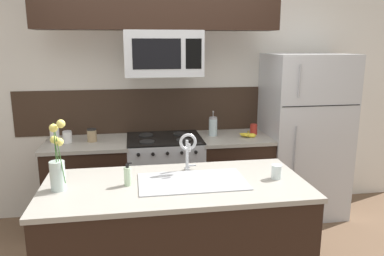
{
  "coord_description": "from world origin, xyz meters",
  "views": [
    {
      "loc": [
        -0.31,
        -2.82,
        1.88
      ],
      "look_at": [
        0.19,
        0.27,
        1.16
      ],
      "focal_mm": 35.0,
      "sensor_mm": 36.0,
      "label": 1
    }
  ],
  "objects_px": {
    "coffee_tin": "(254,129)",
    "microwave": "(163,53)",
    "storage_jar_short": "(92,135)",
    "sink_faucet": "(188,147)",
    "refrigerator": "(303,135)",
    "stove_range": "(165,180)",
    "storage_jar_tall": "(55,134)",
    "storage_jar_medium": "(67,137)",
    "french_press": "(213,126)",
    "flower_vase": "(58,169)",
    "spare_glass": "(276,172)",
    "banana_bunch": "(248,135)",
    "dish_soap_bottle": "(128,176)"
  },
  "relations": [
    {
      "from": "coffee_tin",
      "to": "microwave",
      "type": "bearing_deg",
      "value": -175.82
    },
    {
      "from": "storage_jar_short",
      "to": "coffee_tin",
      "type": "bearing_deg",
      "value": 1.36
    },
    {
      "from": "storage_jar_tall",
      "to": "storage_jar_medium",
      "type": "distance_m",
      "value": 0.13
    },
    {
      "from": "microwave",
      "to": "french_press",
      "type": "xyz_separation_m",
      "value": [
        0.52,
        0.08,
        -0.77
      ]
    },
    {
      "from": "microwave",
      "to": "sink_faucet",
      "type": "height_order",
      "value": "microwave"
    },
    {
      "from": "stove_range",
      "to": "storage_jar_medium",
      "type": "relative_size",
      "value": 7.83
    },
    {
      "from": "storage_jar_short",
      "to": "spare_glass",
      "type": "bearing_deg",
      "value": -42.13
    },
    {
      "from": "refrigerator",
      "to": "coffee_tin",
      "type": "xyz_separation_m",
      "value": [
        -0.56,
        0.03,
        0.08
      ]
    },
    {
      "from": "storage_jar_short",
      "to": "sink_faucet",
      "type": "bearing_deg",
      "value": -52.05
    },
    {
      "from": "storage_jar_tall",
      "to": "spare_glass",
      "type": "distance_m",
      "value": 2.2
    },
    {
      "from": "stove_range",
      "to": "storage_jar_short",
      "type": "bearing_deg",
      "value": 179.21
    },
    {
      "from": "sink_faucet",
      "to": "storage_jar_short",
      "type": "bearing_deg",
      "value": 127.95
    },
    {
      "from": "microwave",
      "to": "storage_jar_short",
      "type": "bearing_deg",
      "value": 177.55
    },
    {
      "from": "storage_jar_short",
      "to": "stove_range",
      "type": "bearing_deg",
      "value": -0.79
    },
    {
      "from": "coffee_tin",
      "to": "flower_vase",
      "type": "distance_m",
      "value": 2.22
    },
    {
      "from": "flower_vase",
      "to": "spare_glass",
      "type": "bearing_deg",
      "value": -0.96
    },
    {
      "from": "banana_bunch",
      "to": "spare_glass",
      "type": "height_order",
      "value": "spare_glass"
    },
    {
      "from": "storage_jar_tall",
      "to": "sink_faucet",
      "type": "distance_m",
      "value": 1.57
    },
    {
      "from": "stove_range",
      "to": "storage_jar_tall",
      "type": "relative_size",
      "value": 5.43
    },
    {
      "from": "refrigerator",
      "to": "storage_jar_short",
      "type": "height_order",
      "value": "refrigerator"
    },
    {
      "from": "french_press",
      "to": "coffee_tin",
      "type": "height_order",
      "value": "french_press"
    },
    {
      "from": "stove_range",
      "to": "banana_bunch",
      "type": "bearing_deg",
      "value": -4.0
    },
    {
      "from": "french_press",
      "to": "dish_soap_bottle",
      "type": "bearing_deg",
      "value": -124.25
    },
    {
      "from": "storage_jar_medium",
      "to": "spare_glass",
      "type": "bearing_deg",
      "value": -37.62
    },
    {
      "from": "storage_jar_medium",
      "to": "stove_range",
      "type": "bearing_deg",
      "value": -0.01
    },
    {
      "from": "french_press",
      "to": "microwave",
      "type": "bearing_deg",
      "value": -171.21
    },
    {
      "from": "sink_faucet",
      "to": "spare_glass",
      "type": "distance_m",
      "value": 0.68
    },
    {
      "from": "french_press",
      "to": "flower_vase",
      "type": "height_order",
      "value": "flower_vase"
    },
    {
      "from": "storage_jar_medium",
      "to": "coffee_tin",
      "type": "xyz_separation_m",
      "value": [
        1.93,
        0.05,
        -0.0
      ]
    },
    {
      "from": "storage_jar_medium",
      "to": "banana_bunch",
      "type": "height_order",
      "value": "storage_jar_medium"
    },
    {
      "from": "spare_glass",
      "to": "flower_vase",
      "type": "bearing_deg",
      "value": 179.04
    },
    {
      "from": "stove_range",
      "to": "french_press",
      "type": "bearing_deg",
      "value": 6.54
    },
    {
      "from": "banana_bunch",
      "to": "storage_jar_short",
      "type": "bearing_deg",
      "value": 177.44
    },
    {
      "from": "french_press",
      "to": "sink_faucet",
      "type": "height_order",
      "value": "sink_faucet"
    },
    {
      "from": "microwave",
      "to": "dish_soap_bottle",
      "type": "relative_size",
      "value": 4.51
    },
    {
      "from": "storage_jar_short",
      "to": "spare_glass",
      "type": "height_order",
      "value": "storage_jar_short"
    },
    {
      "from": "storage_jar_short",
      "to": "banana_bunch",
      "type": "distance_m",
      "value": 1.6
    },
    {
      "from": "stove_range",
      "to": "coffee_tin",
      "type": "bearing_deg",
      "value": 2.95
    },
    {
      "from": "stove_range",
      "to": "sink_faucet",
      "type": "relative_size",
      "value": 3.04
    },
    {
      "from": "storage_jar_medium",
      "to": "coffee_tin",
      "type": "bearing_deg",
      "value": 1.48
    },
    {
      "from": "coffee_tin",
      "to": "dish_soap_bottle",
      "type": "relative_size",
      "value": 0.67
    },
    {
      "from": "stove_range",
      "to": "refrigerator",
      "type": "bearing_deg",
      "value": 0.75
    },
    {
      "from": "sink_faucet",
      "to": "storage_jar_medium",
      "type": "bearing_deg",
      "value": 135.42
    },
    {
      "from": "coffee_tin",
      "to": "flower_vase",
      "type": "xyz_separation_m",
      "value": [
        -1.79,
        -1.3,
        0.1
      ]
    },
    {
      "from": "flower_vase",
      "to": "refrigerator",
      "type": "bearing_deg",
      "value": 28.53
    },
    {
      "from": "microwave",
      "to": "refrigerator",
      "type": "xyz_separation_m",
      "value": [
        1.53,
        0.04,
        -0.89
      ]
    },
    {
      "from": "storage_jar_medium",
      "to": "spare_glass",
      "type": "xyz_separation_m",
      "value": [
        1.66,
        -1.28,
        -0.01
      ]
    },
    {
      "from": "storage_jar_short",
      "to": "sink_faucet",
      "type": "xyz_separation_m",
      "value": [
        0.81,
        -1.04,
        0.13
      ]
    },
    {
      "from": "banana_bunch",
      "to": "french_press",
      "type": "relative_size",
      "value": 0.71
    },
    {
      "from": "storage_jar_tall",
      "to": "spare_glass",
      "type": "relative_size",
      "value": 1.67
    }
  ]
}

